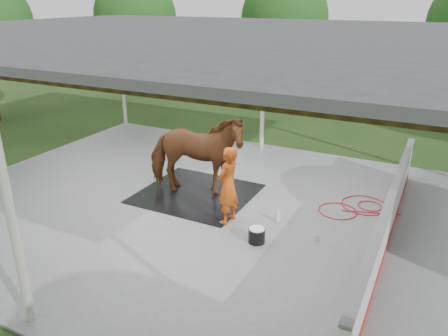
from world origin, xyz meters
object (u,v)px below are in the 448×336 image
at_px(dasher_board, 387,223).
at_px(wash_bucket, 257,235).
at_px(handler, 228,186).
at_px(horse, 196,155).

relative_size(dasher_board, wash_bucket, 23.36).
distance_m(dasher_board, handler, 3.33).
bearing_deg(horse, handler, -143.46).
relative_size(dasher_board, handler, 4.55).
bearing_deg(wash_bucket, dasher_board, 22.90).
xyz_separation_m(horse, handler, (1.37, -0.95, -0.18)).
height_order(horse, handler, horse).
height_order(dasher_board, horse, horse).
distance_m(horse, wash_bucket, 2.86).
distance_m(handler, wash_bucket, 1.28).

